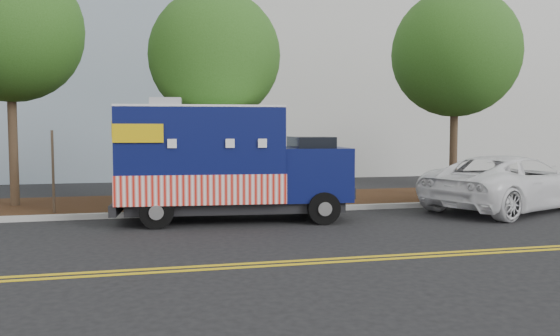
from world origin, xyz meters
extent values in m
plane|color=black|center=(0.00, 0.00, 0.00)|extent=(120.00, 120.00, 0.00)
cube|color=#9E9E99|center=(0.00, 1.40, 0.07)|extent=(120.00, 0.18, 0.15)
cube|color=black|center=(0.00, 3.50, 0.07)|extent=(120.00, 4.00, 0.15)
cube|color=gold|center=(0.00, -4.45, 0.01)|extent=(120.00, 0.10, 0.01)
cube|color=gold|center=(0.00, -4.70, 0.01)|extent=(120.00, 0.10, 0.01)
cylinder|color=#38281C|center=(-6.44, 3.63, 2.14)|extent=(0.26, 0.26, 4.28)
sphere|color=#264E16|center=(-6.44, 3.63, 5.34)|extent=(4.24, 4.24, 4.24)
cylinder|color=#38281C|center=(-0.53, 2.65, 1.82)|extent=(0.26, 0.26, 3.65)
sphere|color=#264E16|center=(-0.53, 2.65, 4.64)|extent=(3.96, 3.96, 3.96)
cylinder|color=#38281C|center=(7.59, 2.75, 1.96)|extent=(0.26, 0.26, 3.92)
sphere|color=#264E16|center=(7.59, 2.75, 4.99)|extent=(4.28, 4.28, 4.28)
cube|color=#473828|center=(-5.04, 1.76, 1.20)|extent=(0.06, 0.06, 2.40)
cube|color=black|center=(-0.26, 0.36, 0.42)|extent=(5.69, 2.34, 0.28)
cube|color=#0A1046|center=(-1.15, 0.43, 1.78)|extent=(4.34, 2.62, 2.38)
cube|color=red|center=(-1.15, 0.43, 0.94)|extent=(4.39, 2.68, 0.74)
cube|color=white|center=(-1.15, 0.43, 2.99)|extent=(4.34, 2.62, 0.06)
cube|color=#B7B7BA|center=(-2.04, 0.51, 3.12)|extent=(0.86, 0.86, 0.22)
cube|color=#0A1046|center=(1.81, 0.18, 1.24)|extent=(1.96, 2.27, 1.39)
cube|color=black|center=(1.76, 0.19, 1.90)|extent=(1.15, 2.01, 0.64)
cube|color=black|center=(2.72, 0.10, 0.77)|extent=(0.25, 1.98, 0.30)
cube|color=black|center=(-3.28, 0.61, 0.45)|extent=(0.37, 2.24, 0.28)
cube|color=#B7B7BA|center=(-3.25, 0.61, 1.83)|extent=(0.19, 1.78, 1.88)
cube|color=#B7B7BA|center=(-0.76, 1.58, 1.83)|extent=(1.78, 0.19, 1.09)
cube|color=#E0B60B|center=(-2.73, -0.62, 2.33)|extent=(1.19, 0.12, 0.45)
cube|color=#E0B60B|center=(-2.53, 1.73, 2.33)|extent=(1.19, 0.12, 0.45)
cylinder|color=black|center=(1.83, -0.83, 0.42)|extent=(0.85, 0.35, 0.83)
cylinder|color=black|center=(2.00, 1.18, 0.42)|extent=(0.85, 0.35, 0.83)
cylinder|color=black|center=(-2.32, -0.48, 0.42)|extent=(0.85, 0.35, 0.83)
cylinder|color=black|center=(-2.15, 1.53, 0.42)|extent=(0.85, 0.35, 0.83)
imported|color=white|center=(8.08, 0.27, 0.82)|extent=(6.52, 4.75, 1.65)
camera|label=1|loc=(-2.39, -13.99, 2.41)|focal=35.00mm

